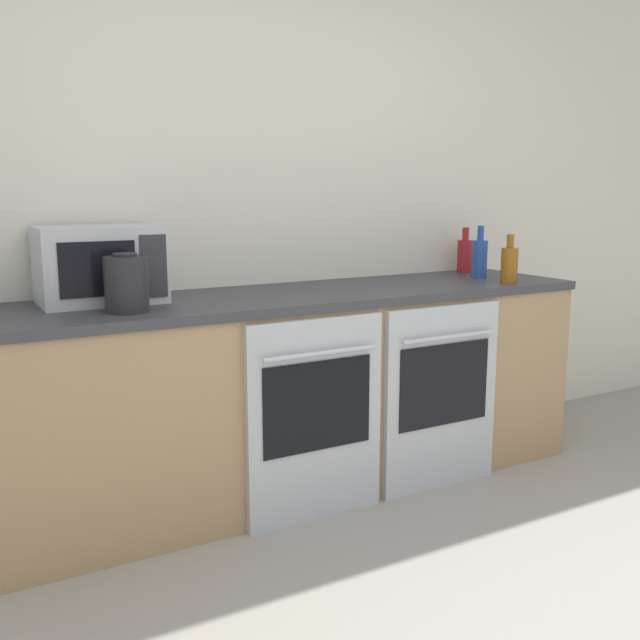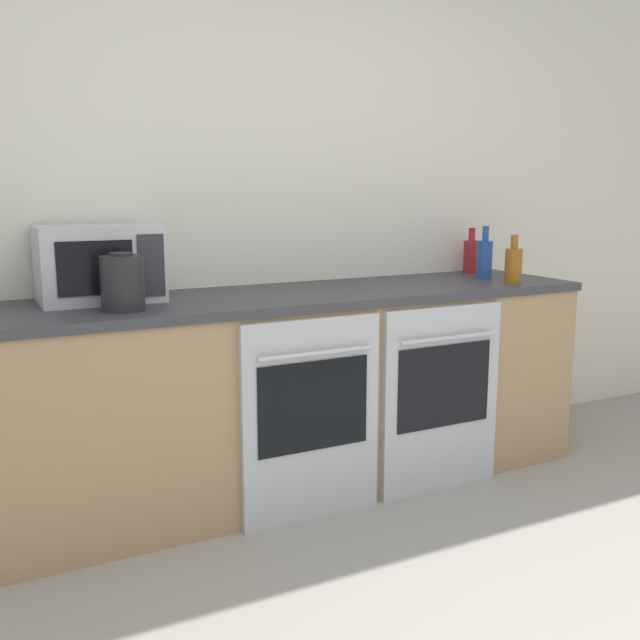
{
  "view_description": "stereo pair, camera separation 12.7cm",
  "coord_description": "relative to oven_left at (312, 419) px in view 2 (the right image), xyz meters",
  "views": [
    {
      "loc": [
        -1.44,
        -1.06,
        1.36
      ],
      "look_at": [
        0.11,
        1.71,
        0.77
      ],
      "focal_mm": 40.0,
      "sensor_mm": 36.0,
      "label": 1
    },
    {
      "loc": [
        -1.32,
        -1.12,
        1.36
      ],
      "look_at": [
        0.11,
        1.71,
        0.77
      ],
      "focal_mm": 40.0,
      "sensor_mm": 36.0,
      "label": 2
    }
  ],
  "objects": [
    {
      "name": "wall_back",
      "position": [
        0.1,
        0.7,
        0.87
      ],
      "size": [
        10.0,
        0.06,
        2.6
      ],
      "color": "silver",
      "rests_on": "ground_plane"
    },
    {
      "name": "counter_back",
      "position": [
        0.1,
        0.34,
        0.02
      ],
      "size": [
        2.76,
        0.67,
        0.9
      ],
      "color": "tan",
      "rests_on": "ground_plane"
    },
    {
      "name": "oven_left",
      "position": [
        0.0,
        0.0,
        0.0
      ],
      "size": [
        0.61,
        0.06,
        0.85
      ],
      "color": "#B7BABF",
      "rests_on": "ground_plane"
    },
    {
      "name": "oven_right",
      "position": [
        0.65,
        0.0,
        0.0
      ],
      "size": [
        0.61,
        0.06,
        0.85
      ],
      "color": "#B7BABF",
      "rests_on": "ground_plane"
    },
    {
      "name": "microwave",
      "position": [
        -0.72,
        0.48,
        0.63
      ],
      "size": [
        0.47,
        0.34,
        0.31
      ],
      "color": "#B7BABF",
      "rests_on": "counter_back"
    },
    {
      "name": "bottle_blue",
      "position": [
        1.15,
        0.35,
        0.58
      ],
      "size": [
        0.08,
        0.08,
        0.27
      ],
      "color": "#234793",
      "rests_on": "counter_back"
    },
    {
      "name": "bottle_amber",
      "position": [
        1.14,
        0.12,
        0.56
      ],
      "size": [
        0.08,
        0.08,
        0.24
      ],
      "color": "#8C5114",
      "rests_on": "counter_back"
    },
    {
      "name": "bottle_red",
      "position": [
        1.24,
        0.57,
        0.57
      ],
      "size": [
        0.08,
        0.08,
        0.24
      ],
      "color": "maroon",
      "rests_on": "counter_back"
    },
    {
      "name": "kettle",
      "position": [
        -0.69,
        0.2,
        0.58
      ],
      "size": [
        0.16,
        0.16,
        0.22
      ],
      "color": "#232326",
      "rests_on": "counter_back"
    }
  ]
}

